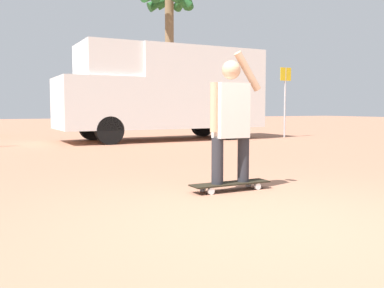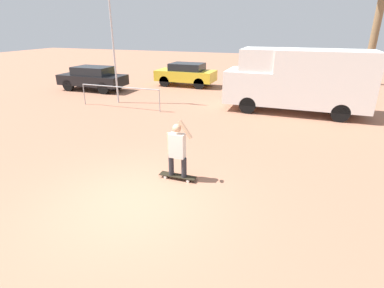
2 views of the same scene
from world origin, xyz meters
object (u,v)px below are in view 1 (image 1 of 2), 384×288
object	(u,v)px
skateboard	(230,184)
palm_tree_near_van	(169,10)
camper_van	(166,90)
street_sign	(285,93)
person_skateboarder	(231,115)

from	to	relation	value
skateboard	palm_tree_near_van	xyz separation A→B (m)	(7.01, 17.25, 6.19)
skateboard	camper_van	bearing A→B (deg)	71.42
camper_van	palm_tree_near_van	distance (m)	11.19
skateboard	palm_tree_near_van	world-z (taller)	palm_tree_near_van
palm_tree_near_van	street_sign	distance (m)	11.10
camper_van	street_sign	size ratio (longest dim) A/B	2.69
skateboard	palm_tree_near_van	distance (m)	19.62
street_sign	palm_tree_near_van	bearing A→B (deg)	88.66
skateboard	person_skateboarder	xyz separation A→B (m)	(-0.00, 0.00, 0.83)
camper_van	street_sign	bearing A→B (deg)	-11.59
skateboard	person_skateboarder	world-z (taller)	person_skateboarder
camper_van	street_sign	world-z (taller)	camper_van
person_skateboarder	palm_tree_near_van	distance (m)	19.38
camper_van	skateboard	bearing A→B (deg)	-108.58
street_sign	camper_van	bearing A→B (deg)	168.41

